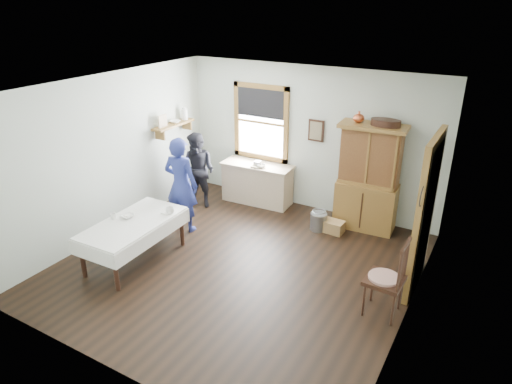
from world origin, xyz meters
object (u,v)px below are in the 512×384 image
figure_dark (198,173)px  dining_table (135,241)px  work_counter (257,183)px  wicker_basket (333,227)px  pail (318,221)px  china_hutch (368,178)px  woman_blue (181,188)px  spindle_chair (385,277)px

figure_dark → dining_table: bearing=-82.4°
work_counter → wicker_basket: size_ratio=3.91×
dining_table → figure_dark: 2.18m
pail → figure_dark: figure_dark is taller
china_hutch → figure_dark: bearing=-170.4°
work_counter → china_hutch: size_ratio=0.74×
woman_blue → figure_dark: woman_blue is taller
woman_blue → figure_dark: (-0.34, 0.93, -0.10)m
work_counter → figure_dark: bearing=-145.0°
work_counter → pail: 1.61m
spindle_chair → figure_dark: (-4.02, 1.49, 0.13)m
dining_table → pail: bearing=48.6°
china_hutch → woman_blue: (-2.75, -1.65, -0.16)m
pail → figure_dark: bearing=-174.5°
china_hutch → spindle_chair: (0.94, -2.20, -0.39)m
spindle_chair → figure_dark: 4.29m
china_hutch → spindle_chair: 2.43m
woman_blue → china_hutch: bearing=-155.8°
spindle_chair → wicker_basket: (-1.34, 1.76, -0.44)m
spindle_chair → pail: 2.38m
dining_table → pail: dining_table is taller
work_counter → spindle_chair: (3.12, -2.20, 0.15)m
work_counter → woman_blue: size_ratio=0.90×
dining_table → woman_blue: 1.27m
woman_blue → wicker_basket: bearing=-159.6°
dining_table → figure_dark: size_ratio=1.24×
china_hutch → wicker_basket: bearing=-135.5°
china_hutch → dining_table: china_hutch is taller
pail → figure_dark: 2.48m
wicker_basket → dining_table: bearing=-134.4°
work_counter → figure_dark: (-0.90, -0.71, 0.28)m
dining_table → spindle_chair: 3.74m
work_counter → woman_blue: 1.77m
wicker_basket → figure_dark: (-2.68, -0.27, 0.57)m
china_hutch → spindle_chair: china_hutch is taller
spindle_chair → figure_dark: size_ratio=0.81×
china_hutch → woman_blue: 3.21m
spindle_chair → china_hutch: bearing=115.9°
china_hutch → figure_dark: (-3.08, -0.71, -0.26)m
work_counter → china_hutch: (2.18, 0.01, 0.54)m
china_hutch → wicker_basket: china_hutch is taller
work_counter → figure_dark: figure_dark is taller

